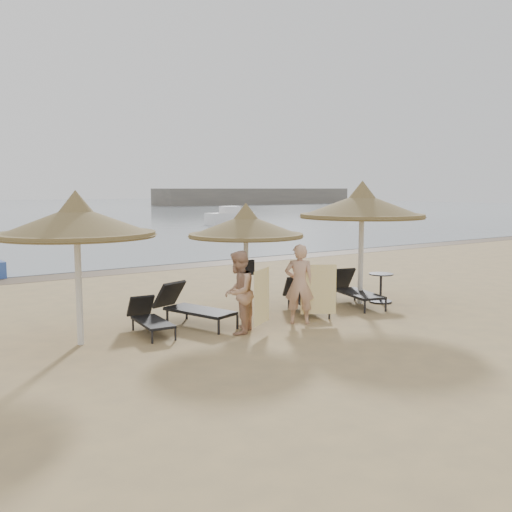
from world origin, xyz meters
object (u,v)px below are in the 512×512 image
at_px(lounger_far_left, 149,317).
at_px(lounger_near_right, 304,297).
at_px(side_table, 381,289).
at_px(palapa_center, 246,226).
at_px(person_left, 238,286).
at_px(lounger_near_left, 191,306).
at_px(palapa_right, 362,206).
at_px(lounger_far_right, 353,289).
at_px(palapa_left, 76,222).
at_px(person_right, 299,278).

bearing_deg(lounger_far_left, lounger_near_right, 1.48).
bearing_deg(side_table, lounger_near_right, 173.37).
height_order(palapa_center, person_left, palapa_center).
bearing_deg(lounger_near_left, palapa_right, -23.78).
xyz_separation_m(lounger_near_left, lounger_near_right, (2.95, -0.39, -0.05)).
relative_size(lounger_far_left, side_table, 2.14).
bearing_deg(lounger_near_right, side_table, 12.09).
distance_m(palapa_right, side_table, 2.29).
distance_m(palapa_center, lounger_far_left, 3.11).
height_order(lounger_near_left, lounger_far_right, lounger_near_left).
bearing_deg(palapa_right, lounger_near_right, 176.74).
relative_size(palapa_left, side_table, 3.90).
bearing_deg(palapa_center, person_left, -129.28).
height_order(palapa_right, lounger_far_left, palapa_right).
distance_m(side_table, person_left, 4.98).
relative_size(palapa_right, lounger_far_right, 1.57).
xyz_separation_m(lounger_near_left, lounger_far_right, (4.56, -0.45, -0.01)).
bearing_deg(palapa_left, lounger_far_left, 4.20).
bearing_deg(palapa_left, lounger_far_right, -1.43).
bearing_deg(palapa_left, person_right, -12.81).
xyz_separation_m(palapa_left, lounger_near_left, (2.56, 0.27, -1.98)).
bearing_deg(lounger_near_right, lounger_far_left, -164.49).
xyz_separation_m(palapa_right, lounger_far_left, (-5.84, 0.33, -2.25)).
bearing_deg(palapa_right, palapa_center, 172.64).
xyz_separation_m(lounger_near_left, person_right, (2.04, -1.32, 0.63)).
bearing_deg(palapa_left, lounger_near_left, 6.00).
distance_m(lounger_near_right, person_right, 1.47).
height_order(palapa_left, lounger_near_left, palapa_left).
relative_size(person_left, person_right, 0.97).
distance_m(lounger_far_left, person_left, 2.01).
xyz_separation_m(lounger_far_right, person_right, (-2.51, -0.87, 0.65)).
xyz_separation_m(palapa_center, lounger_far_left, (-2.52, -0.10, -1.82)).
xyz_separation_m(palapa_right, lounger_far_right, (-0.21, 0.04, -2.17)).
bearing_deg(side_table, lounger_far_left, 175.50).
height_order(palapa_center, side_table, palapa_center).
distance_m(palapa_left, lounger_near_left, 3.24).
xyz_separation_m(palapa_left, side_table, (7.91, -0.40, -2.02)).
bearing_deg(palapa_center, side_table, -8.79).
height_order(lounger_near_right, person_right, person_right).
bearing_deg(lounger_far_right, lounger_near_right, -168.30).
height_order(palapa_right, side_table, palapa_right).
bearing_deg(palapa_left, lounger_near_right, -1.21).
relative_size(lounger_far_left, person_right, 0.79).
xyz_separation_m(lounger_near_right, side_table, (2.40, -0.28, 0.01)).
relative_size(lounger_near_right, person_left, 0.93).
xyz_separation_m(lounger_far_left, side_table, (6.43, -0.51, 0.04)).
bearing_deg(lounger_far_right, palapa_center, -173.20).
relative_size(lounger_far_left, lounger_near_right, 0.88).
relative_size(palapa_center, lounger_near_right, 1.45).
bearing_deg(palapa_center, lounger_near_right, -12.20).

